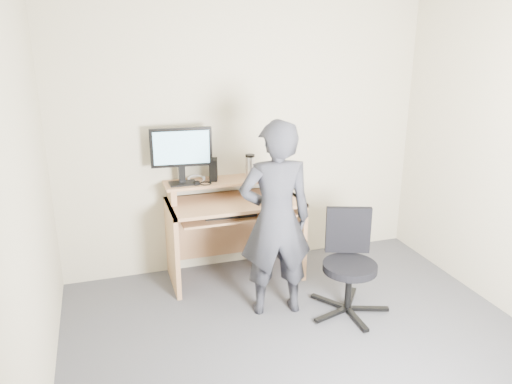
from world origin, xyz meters
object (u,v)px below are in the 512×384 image
office_chair (349,259)px  person (276,220)px  desk (232,219)px  monitor (181,151)px

office_chair → person: (-0.58, 0.16, 0.35)m
desk → monitor: size_ratio=2.23×
desk → office_chair: (0.73, -0.92, -0.09)m
desk → office_chair: bearing=-51.7°
person → office_chair: bearing=171.0°
office_chair → person: person is taller
monitor → desk: bearing=-0.8°
person → monitor: bearing=-46.9°
monitor → person: 1.08m
monitor → office_chair: monitor is taller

